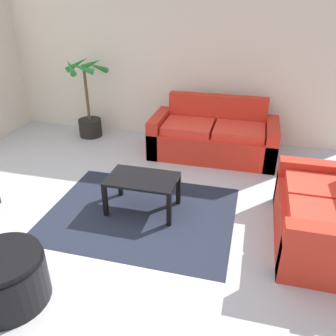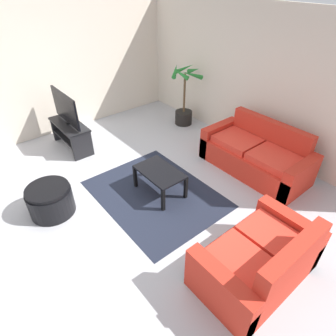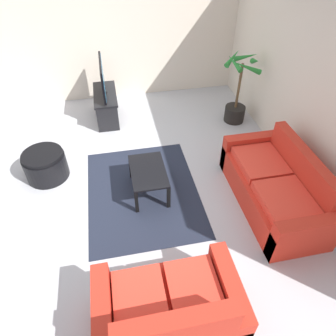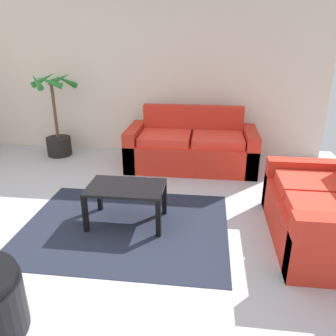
% 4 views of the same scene
% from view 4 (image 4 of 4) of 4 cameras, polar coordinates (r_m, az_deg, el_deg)
% --- Properties ---
extents(ground_plane, '(6.60, 6.60, 0.00)m').
position_cam_4_polar(ground_plane, '(3.45, -13.23, -13.00)').
color(ground_plane, '#B2B2B7').
extents(wall_back, '(6.00, 0.06, 2.70)m').
position_cam_4_polar(wall_back, '(5.77, -4.17, 15.95)').
color(wall_back, beige).
rests_on(wall_back, ground).
extents(couch_main, '(1.95, 0.90, 0.90)m').
position_cam_4_polar(couch_main, '(5.19, 4.00, 3.41)').
color(couch_main, red).
rests_on(couch_main, ground).
extents(couch_loveseat, '(0.90, 1.48, 0.90)m').
position_cam_4_polar(couch_loveseat, '(3.65, 25.19, -7.10)').
color(couch_loveseat, red).
rests_on(couch_loveseat, ground).
extents(coffee_table, '(0.82, 0.52, 0.44)m').
position_cam_4_polar(coffee_table, '(3.61, -7.20, -4.07)').
color(coffee_table, black).
rests_on(coffee_table, ground).
extents(area_rug, '(2.20, 1.70, 0.01)m').
position_cam_4_polar(area_rug, '(3.70, -7.30, -9.85)').
color(area_rug, '#1E2333').
rests_on(area_rug, ground).
extents(potted_palm, '(0.71, 0.68, 1.41)m').
position_cam_4_polar(potted_palm, '(5.94, -18.48, 6.69)').
color(potted_palm, black).
rests_on(potted_palm, ground).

